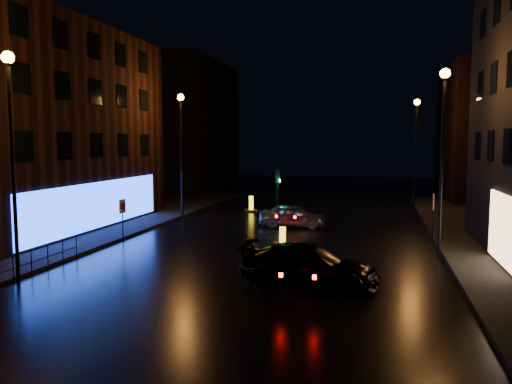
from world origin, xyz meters
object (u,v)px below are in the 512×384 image
Objects in this scene: traffic_signal at (278,215)px; dark_sedan at (309,265)px; silver_hatchback at (293,216)px; bollard_near at (283,244)px; road_sign_right at (433,206)px; bollard_far at (251,208)px; road_sign_left at (122,210)px.

dark_sedan is at bearing -74.24° from traffic_signal.
silver_hatchback is at bearing -51.01° from traffic_signal.
bollard_near is at bearing -174.58° from silver_hatchback.
bollard_near is 8.31m from road_sign_right.
road_sign_right is (12.04, -8.96, 1.61)m from bollard_far.
road_sign_right is (7.25, 3.73, 1.62)m from bollard_near.
road_sign_right is at bearing -23.59° from dark_sedan.
road_sign_left is at bearing -130.04° from traffic_signal.
traffic_signal is 8.25m from bollard_near.
road_sign_right is at bearing 19.41° from bollard_near.
road_sign_right is (15.79, 3.66, 0.22)m from road_sign_left.
road_sign_left reaches higher than dark_sedan.
silver_hatchback is 6.54m from bollard_near.
traffic_signal is at bearing 39.15° from silver_hatchback.
bollard_far is 0.71× the size of road_sign_left.
dark_sedan is at bearing -22.84° from road_sign_left.
traffic_signal reaches higher than bollard_near.
silver_hatchback is at bearing -15.69° from road_sign_right.
bollard_far is (-6.84, 18.47, -0.48)m from dark_sedan.
bollard_far is at bearing 34.25° from silver_hatchback.
road_sign_right is at bearing 19.10° from road_sign_left.
silver_hatchback is at bearing 45.04° from road_sign_left.
bollard_near is (0.60, -6.50, -0.45)m from silver_hatchback.
road_sign_right reaches higher than silver_hatchback.
bollard_near is at bearing 24.65° from dark_sedan.
dark_sedan is 10.89m from road_sign_right.
traffic_signal is 1.39× the size of road_sign_right.
silver_hatchback is at bearing 17.26° from dark_sedan.
traffic_signal reaches higher than bollard_far.
traffic_signal is 0.85× the size of silver_hatchback.
dark_sedan is (2.65, -12.28, 0.04)m from silver_hatchback.
traffic_signal is 2.57× the size of bollard_near.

